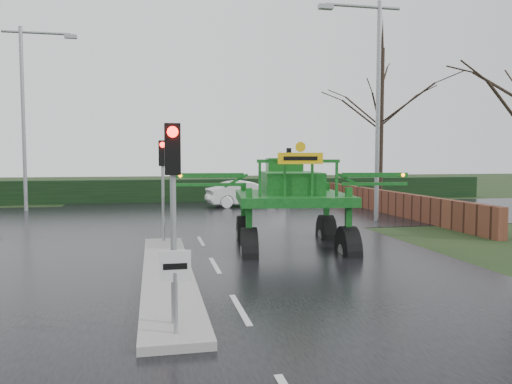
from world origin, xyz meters
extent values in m
plane|color=black|center=(0.00, 0.00, 0.00)|extent=(140.00, 140.00, 0.00)
cube|color=black|center=(0.00, 10.00, 0.00)|extent=(14.00, 80.00, 0.02)
cube|color=black|center=(0.00, 16.00, 0.01)|extent=(80.00, 12.00, 0.02)
cube|color=gray|center=(-1.30, 3.00, 0.09)|extent=(1.20, 10.00, 0.16)
cube|color=black|center=(0.00, 24.00, 0.75)|extent=(44.00, 0.90, 1.50)
cube|color=#592D1E|center=(10.50, 16.00, 0.60)|extent=(0.40, 20.00, 1.20)
cylinder|color=gray|center=(-1.30, -1.50, 0.65)|extent=(0.07, 0.07, 1.00)
cube|color=silver|center=(-1.30, -1.50, 1.25)|extent=(0.50, 0.04, 0.50)
cube|color=black|center=(-1.30, -1.52, 1.25)|extent=(0.38, 0.01, 0.10)
cylinder|color=gray|center=(-1.30, -1.00, 1.75)|extent=(0.10, 0.10, 3.50)
cube|color=black|center=(-1.30, -1.00, 3.10)|extent=(0.26, 0.22, 0.85)
sphere|color=#FF0C07|center=(-1.30, -1.13, 3.38)|extent=(0.18, 0.18, 0.18)
cylinder|color=gray|center=(-1.30, 7.50, 1.75)|extent=(0.10, 0.10, 3.50)
cube|color=black|center=(-1.30, 7.50, 3.10)|extent=(0.26, 0.22, 0.85)
sphere|color=#FF0C07|center=(-1.30, 7.37, 3.38)|extent=(0.18, 0.18, 0.18)
cylinder|color=gray|center=(6.50, 20.00, 1.75)|extent=(0.10, 0.10, 3.50)
cube|color=black|center=(6.50, 20.00, 3.10)|extent=(0.26, 0.22, 0.85)
sphere|color=#FF0C07|center=(6.50, 20.13, 3.38)|extent=(0.18, 0.18, 0.18)
cylinder|color=gray|center=(8.50, 12.00, 5.00)|extent=(0.20, 0.20, 10.00)
cylinder|color=gray|center=(7.70, 12.00, 9.70)|extent=(3.52, 0.14, 0.14)
cube|color=gray|center=(5.94, 12.00, 9.58)|extent=(0.65, 0.30, 0.20)
cylinder|color=gray|center=(-8.50, 20.00, 5.00)|extent=(0.20, 0.20, 10.00)
cylinder|color=gray|center=(-7.70, 20.00, 9.70)|extent=(3.52, 0.14, 0.14)
cube|color=gray|center=(-5.94, 20.00, 9.58)|extent=(0.65, 0.30, 0.20)
cylinder|color=black|center=(13.00, 21.00, 5.00)|extent=(0.32, 0.32, 10.00)
cone|color=black|center=(13.00, 21.00, 10.80)|extent=(0.24, 0.24, 2.50)
cylinder|color=black|center=(-0.12, 7.04, 0.85)|extent=(0.68, 1.75, 1.70)
cylinder|color=#595B56|center=(-0.12, 7.04, 0.85)|extent=(0.57, 0.65, 0.60)
cube|color=#0D4B12|center=(-0.12, 7.04, 1.91)|extent=(0.21, 0.21, 1.96)
cylinder|color=black|center=(2.92, 6.66, 0.85)|extent=(0.68, 1.75, 1.70)
cylinder|color=#595B56|center=(2.92, 6.66, 0.85)|extent=(0.57, 0.65, 0.60)
cube|color=#0D4B12|center=(2.92, 6.66, 1.91)|extent=(0.21, 0.21, 1.96)
cylinder|color=black|center=(-0.50, 4.00, 0.85)|extent=(0.68, 1.75, 1.70)
cylinder|color=#595B56|center=(-0.50, 4.00, 0.85)|extent=(0.57, 0.65, 0.60)
cube|color=#0D4B12|center=(-0.50, 4.00, 1.91)|extent=(0.21, 0.21, 1.96)
cylinder|color=black|center=(2.54, 3.62, 0.85)|extent=(0.68, 1.75, 1.70)
cylinder|color=#595B56|center=(2.54, 3.62, 0.85)|extent=(0.57, 0.65, 0.60)
cube|color=#0D4B12|center=(2.54, 3.62, 1.91)|extent=(0.21, 0.21, 1.96)
cube|color=#0D4B12|center=(1.21, 5.33, 2.47)|extent=(4.05, 4.49, 0.30)
cube|color=#0D4B12|center=(1.23, 5.50, 2.93)|extent=(2.17, 2.76, 0.77)
cube|color=#135416|center=(1.44, 7.19, 3.23)|extent=(1.39, 1.17, 1.11)
cube|color=#0D4B12|center=(1.04, 3.98, 3.70)|extent=(2.55, 0.42, 0.10)
cube|color=#0D4B12|center=(-1.54, 5.33, 3.23)|extent=(2.21, 0.43, 0.15)
sphere|color=orange|center=(-2.48, 5.36, 3.23)|extent=(0.12, 0.12, 0.12)
cube|color=#0D4B12|center=(3.87, 4.66, 3.23)|extent=(2.21, 0.43, 0.15)
sphere|color=orange|center=(4.78, 4.46, 3.23)|extent=(0.12, 0.12, 0.12)
cube|color=yellow|center=(1.00, 3.65, 3.79)|extent=(1.36, 0.22, 0.34)
cube|color=black|center=(1.00, 3.65, 3.79)|extent=(1.01, 0.13, 0.12)
cylinder|color=yellow|center=(1.00, 3.65, 4.13)|extent=(0.31, 0.07, 0.31)
imported|color=white|center=(3.83, 19.97, 0.00)|extent=(4.85, 2.26, 1.54)
camera|label=1|loc=(-1.62, -9.37, 2.97)|focal=35.00mm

